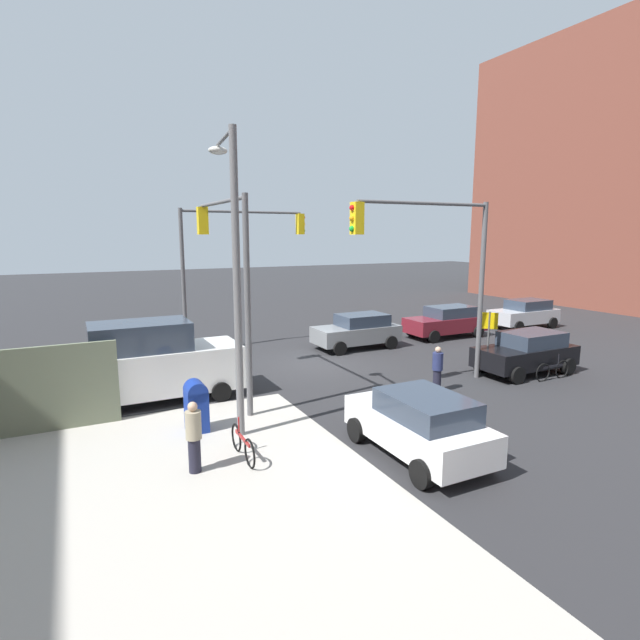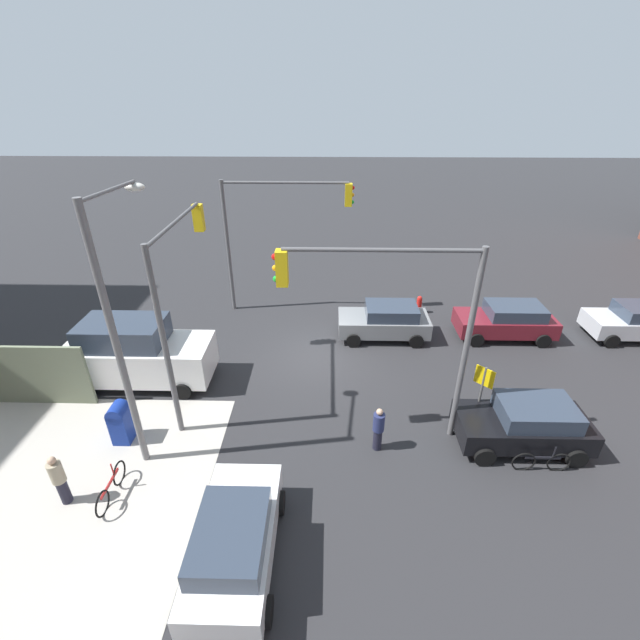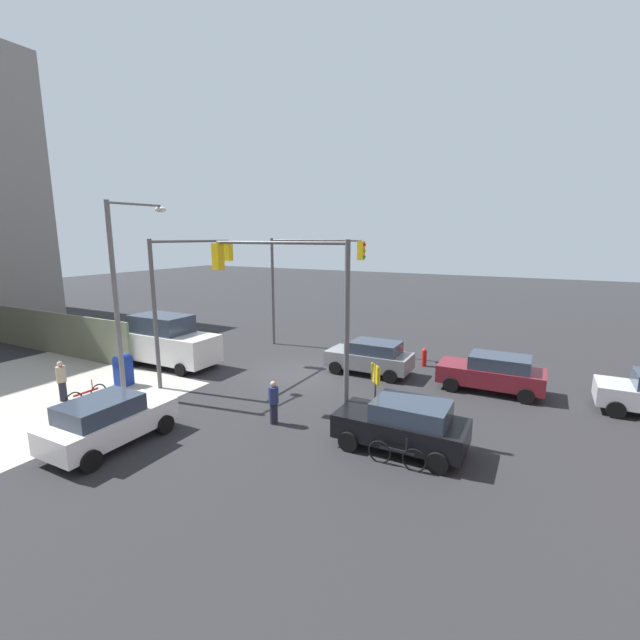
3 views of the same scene
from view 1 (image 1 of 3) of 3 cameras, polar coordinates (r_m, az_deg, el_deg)
The scene contains 19 objects.
ground_plane at distance 20.99m, azimuth -0.25°, elevation -5.01°, with size 120.00×120.00×0.00m, color #28282B.
sidewalk_corner at distance 10.63m, azimuth -24.47°, elevation -21.42°, with size 12.00×12.00×0.01m, color #ADA89E.
traffic_signal_nw_corner at distance 17.78m, azimuth 13.08°, elevation 7.22°, with size 5.72×0.36×6.50m.
traffic_signal_se_corner at distance 23.72m, azimuth -9.85°, elevation 7.97°, with size 6.13×0.36×6.50m.
traffic_signal_ne_corner at distance 16.37m, azimuth -10.66°, elevation 7.03°, with size 0.36×5.35×6.50m.
street_lamp_corner at distance 13.34m, azimuth -9.84°, elevation 6.80°, with size 0.66×2.66×8.00m.
warning_sign_two_way at distance 20.49m, azimuth 18.73°, elevation -1.21°, with size 0.48×0.48×2.40m.
mailbox_blue at distance 14.25m, azimuth -13.96°, elevation -9.35°, with size 0.56×0.64×1.43m.
fire_hydrant at distance 26.86m, azimuth 5.33°, elevation -0.72°, with size 0.26×0.26×0.94m.
coupe_gray at distance 23.73m, azimuth 4.32°, elevation -1.22°, with size 4.06×2.02×1.62m.
hatchback_black at distance 21.03m, azimuth 22.54°, elevation -3.39°, with size 4.03×2.02×1.62m.
coupe_silver at distance 31.19m, azimuth 22.34°, elevation 0.71°, with size 4.01×2.02×1.62m.
hatchback_maroon at distance 27.06m, azimuth 14.26°, elevation -0.13°, with size 4.30×2.02×1.62m.
sedan_white at distance 12.55m, azimuth 11.27°, elevation -11.53°, with size 2.02×3.99×1.62m.
van_white_delivery at distance 17.02m, azimuth -18.61°, elevation -4.61°, with size 5.40×2.32×2.62m.
pedestrian_crossing at distance 11.89m, azimuth -14.23°, elevation -12.74°, with size 0.36×0.36×1.67m.
pedestrian_waiting at distance 17.63m, azimuth 13.27°, elevation -5.43°, with size 0.36×0.36×1.59m.
bicycle_leaning_on_fence at distance 12.55m, azimuth -8.82°, elevation -13.89°, with size 0.05×1.75×0.97m.
bicycle_at_crosswalk at distance 20.59m, azimuth 25.05°, elevation -5.26°, with size 1.75×0.05×0.97m.
Camera 1 is at (9.02, 18.18, 5.36)m, focal length 28.00 mm.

